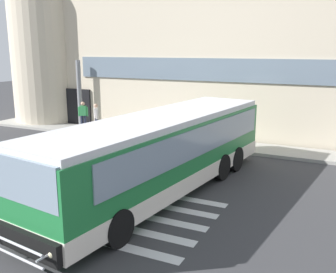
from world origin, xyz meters
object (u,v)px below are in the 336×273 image
(entry_support_column, at_px, (79,94))
(passenger_by_doorway, at_px, (96,117))
(bus_main_foreground, at_px, (161,155))
(safety_bollard_yellow, at_px, (216,143))
(passenger_near_column, at_px, (83,114))

(entry_support_column, height_order, passenger_by_doorway, entry_support_column)
(bus_main_foreground, distance_m, safety_bollard_yellow, 5.85)
(entry_support_column, height_order, passenger_near_column, entry_support_column)
(safety_bollard_yellow, bearing_deg, passenger_by_doorway, 174.48)
(bus_main_foreground, bearing_deg, safety_bollard_yellow, 89.23)
(bus_main_foreground, bearing_deg, passenger_by_doorway, 138.69)
(entry_support_column, height_order, safety_bollard_yellow, entry_support_column)
(entry_support_column, bearing_deg, safety_bollard_yellow, -10.78)
(bus_main_foreground, relative_size, passenger_near_column, 7.02)
(entry_support_column, bearing_deg, bus_main_foreground, -38.98)
(passenger_by_doorway, height_order, safety_bollard_yellow, passenger_by_doorway)
(passenger_near_column, height_order, passenger_by_doorway, same)
(entry_support_column, distance_m, passenger_by_doorway, 2.50)
(entry_support_column, bearing_deg, passenger_near_column, -42.82)
(bus_main_foreground, xyz_separation_m, passenger_near_column, (-8.59, 6.86, -0.22))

